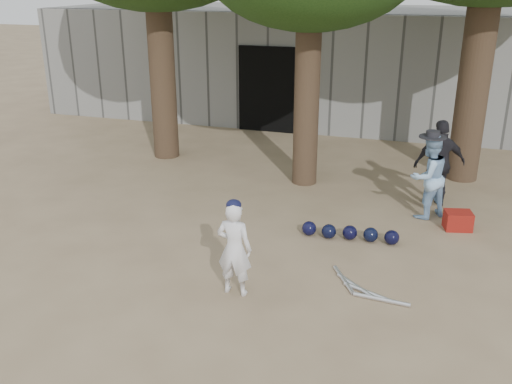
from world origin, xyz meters
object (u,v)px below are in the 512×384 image
(boy_player, at_px, (234,249))
(red_bag, at_px, (458,220))
(spectator_dark, at_px, (439,164))
(spectator_blue, at_px, (428,177))

(boy_player, height_order, red_bag, boy_player)
(boy_player, distance_m, red_bag, 4.10)
(spectator_dark, height_order, red_bag, spectator_dark)
(spectator_dark, relative_size, red_bag, 3.71)
(spectator_blue, relative_size, red_bag, 3.42)
(spectator_blue, relative_size, spectator_dark, 0.92)
(spectator_dark, xyz_separation_m, red_bag, (0.37, -0.98, -0.63))
(boy_player, xyz_separation_m, red_bag, (2.79, 2.96, -0.48))
(red_bag, bearing_deg, boy_player, -133.30)
(spectator_blue, bearing_deg, boy_player, 13.35)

